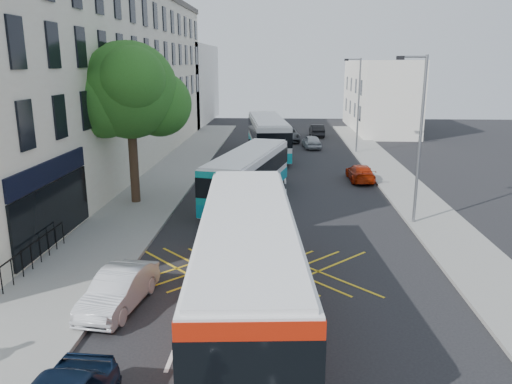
# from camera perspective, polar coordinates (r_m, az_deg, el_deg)

# --- Properties ---
(ground) EXTENTS (120.00, 120.00, 0.00)m
(ground) POSITION_cam_1_polar(r_m,az_deg,el_deg) (14.24, 3.75, -18.69)
(ground) COLOR black
(ground) RESTS_ON ground
(pavement_left) EXTENTS (5.00, 70.00, 0.15)m
(pavement_left) POSITION_cam_1_polar(r_m,az_deg,el_deg) (29.18, -13.52, -1.17)
(pavement_left) COLOR gray
(pavement_left) RESTS_ON ground
(pavement_right) EXTENTS (3.00, 70.00, 0.15)m
(pavement_right) POSITION_cam_1_polar(r_m,az_deg,el_deg) (29.05, 18.38, -1.59)
(pavement_right) COLOR gray
(pavement_right) RESTS_ON ground
(terrace_main) EXTENTS (8.30, 45.00, 13.50)m
(terrace_main) POSITION_cam_1_polar(r_m,az_deg,el_deg) (38.91, -18.11, 12.37)
(terrace_main) COLOR beige
(terrace_main) RESTS_ON ground
(terrace_far) EXTENTS (8.00, 20.00, 10.00)m
(terrace_far) POSITION_cam_1_polar(r_m,az_deg,el_deg) (68.36, -8.79, 12.11)
(terrace_far) COLOR silver
(terrace_far) RESTS_ON ground
(building_right) EXTENTS (6.00, 18.00, 8.00)m
(building_right) POSITION_cam_1_polar(r_m,az_deg,el_deg) (61.07, 13.86, 10.64)
(building_right) COLOR silver
(building_right) RESTS_ON ground
(street_tree) EXTENTS (6.30, 5.70, 8.80)m
(street_tree) POSITION_cam_1_polar(r_m,az_deg,el_deg) (28.15, -14.32, 11.09)
(street_tree) COLOR #382619
(street_tree) RESTS_ON pavement_left
(lamp_near) EXTENTS (1.45, 0.15, 8.00)m
(lamp_near) POSITION_cam_1_polar(r_m,az_deg,el_deg) (24.96, 18.08, 6.55)
(lamp_near) COLOR slate
(lamp_near) RESTS_ON pavement_right
(lamp_far) EXTENTS (1.45, 0.15, 8.00)m
(lamp_far) POSITION_cam_1_polar(r_m,az_deg,el_deg) (44.49, 11.52, 10.22)
(lamp_far) COLOR slate
(lamp_far) RESTS_ON pavement_right
(railings) EXTENTS (0.08, 5.60, 1.14)m
(railings) POSITION_cam_1_polar(r_m,az_deg,el_deg) (20.86, -24.29, -6.61)
(railings) COLOR black
(railings) RESTS_ON pavement_left
(bus_near) EXTENTS (3.73, 12.40, 3.44)m
(bus_near) POSITION_cam_1_polar(r_m,az_deg,el_deg) (15.40, -0.93, -8.31)
(bus_near) COLOR silver
(bus_near) RESTS_ON ground
(bus_mid) EXTENTS (4.57, 10.49, 2.87)m
(bus_mid) POSITION_cam_1_polar(r_m,az_deg,el_deg) (28.77, -0.88, 1.98)
(bus_mid) COLOR silver
(bus_mid) RESTS_ON ground
(bus_far) EXTENTS (4.05, 11.82, 3.26)m
(bus_far) POSITION_cam_1_polar(r_m,az_deg,el_deg) (42.93, 1.34, 6.46)
(bus_far) COLOR silver
(bus_far) RESTS_ON ground
(parked_car_silver) EXTENTS (1.84, 3.97, 1.26)m
(parked_car_silver) POSITION_cam_1_polar(r_m,az_deg,el_deg) (17.15, -15.41, -10.70)
(parked_car_silver) COLOR #B7BAC0
(parked_car_silver) RESTS_ON ground
(red_hatchback) EXTENTS (1.66, 3.89, 1.12)m
(red_hatchback) POSITION_cam_1_polar(r_m,az_deg,el_deg) (34.47, 11.84, 2.17)
(red_hatchback) COLOR #AC2407
(red_hatchback) RESTS_ON ground
(distant_car_grey) EXTENTS (2.81, 5.20, 1.39)m
(distant_car_grey) POSITION_cam_1_polar(r_m,az_deg,el_deg) (50.96, 3.56, 6.57)
(distant_car_grey) COLOR #3A3D41
(distant_car_grey) RESTS_ON ground
(distant_car_silver) EXTENTS (1.88, 3.77, 1.23)m
(distant_car_silver) POSITION_cam_1_polar(r_m,az_deg,el_deg) (47.06, 6.36, 5.74)
(distant_car_silver) COLOR #B6BABF
(distant_car_silver) RESTS_ON ground
(distant_car_dark) EXTENTS (1.53, 4.00, 1.30)m
(distant_car_dark) POSITION_cam_1_polar(r_m,az_deg,el_deg) (54.71, 6.95, 7.00)
(distant_car_dark) COLOR black
(distant_car_dark) RESTS_ON ground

